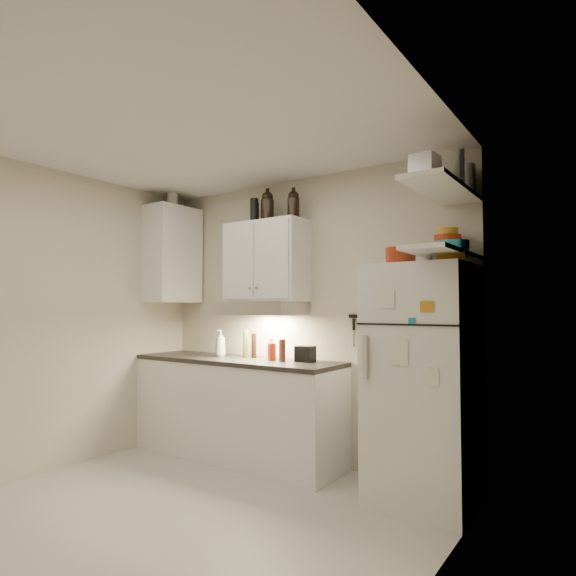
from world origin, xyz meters
The scene contains 36 objects.
floor centered at (0.00, 0.00, -0.01)m, with size 3.20×3.00×0.02m, color beige.
ceiling centered at (0.00, 0.00, 2.61)m, with size 3.20×3.00×0.02m, color silver.
back_wall centered at (0.00, 1.51, 1.30)m, with size 3.20×0.02×2.60m, color beige.
left_wall centered at (-1.61, 0.00, 1.30)m, with size 0.02×3.00×2.60m, color beige.
right_wall centered at (1.61, 0.00, 1.30)m, with size 0.02×3.00×2.60m, color beige.
base_cabinet centered at (-0.55, 1.20, 0.44)m, with size 2.10×0.60×0.88m, color white.
countertop centered at (-0.55, 1.20, 0.90)m, with size 2.10×0.62×0.04m, color #2A2724.
upper_cabinet centered at (-0.30, 1.33, 1.83)m, with size 0.80×0.33×0.75m, color white.
side_cabinet centered at (-1.44, 1.20, 1.95)m, with size 0.33×0.55×1.00m, color white.
range_hood centered at (-0.30, 1.27, 1.39)m, with size 0.76×0.46×0.12m, color silver.
fridge centered at (1.25, 1.16, 0.85)m, with size 0.70×0.68×1.70m, color silver.
shelf_hi centered at (1.45, 1.02, 2.20)m, with size 0.30×0.95×0.03m, color white.
shelf_lo centered at (1.45, 1.02, 1.76)m, with size 0.30×0.95×0.03m, color white.
knife_strip centered at (0.70, 1.49, 1.32)m, with size 0.42×0.02×0.03m, color black.
dutch_oven centered at (1.13, 1.05, 1.76)m, with size 0.21×0.21×0.12m, color maroon.
book_stack centered at (1.50, 1.02, 1.74)m, with size 0.18×0.22×0.07m, color #B57A16.
spice_jar centered at (1.32, 1.07, 1.75)m, with size 0.06×0.06×0.11m, color silver.
stock_pot centered at (1.44, 1.32, 2.32)m, with size 0.30×0.30×0.22m, color silver.
tin_a centered at (1.51, 0.96, 2.31)m, with size 0.20×0.18×0.20m, color #AAAAAD.
tin_b centered at (1.41, 0.77, 2.29)m, with size 0.16×0.16×0.16m, color #AAAAAD.
bowl_teal centered at (1.42, 1.32, 1.82)m, with size 0.24×0.24×0.10m, color teal.
bowl_orange centered at (1.38, 1.35, 1.90)m, with size 0.20×0.20×0.06m, color red.
bowl_yellow centered at (1.38, 1.35, 1.96)m, with size 0.15×0.15×0.05m, color gold.
plates centered at (1.52, 0.96, 1.80)m, with size 0.22×0.22×0.06m, color teal.
growler_a centered at (-0.26, 1.30, 2.34)m, with size 0.12×0.12×0.29m, color black, non-canonical shape.
growler_b centered at (0.01, 1.33, 2.33)m, with size 0.11×0.11×0.26m, color black, non-canonical shape.
thermos_a centered at (-0.39, 1.27, 2.31)m, with size 0.08×0.08×0.22m, color black.
thermos_b centered at (-0.48, 1.39, 2.31)m, with size 0.07×0.07×0.21m, color black.
side_jar centered at (-1.43, 1.18, 2.52)m, with size 0.11×0.11×0.15m, color silver.
soap_bottle centered at (-0.78, 1.23, 1.06)m, with size 0.11×0.11×0.29m, color white.
pepper_mill centered at (-0.04, 1.22, 1.02)m, with size 0.06×0.06×0.20m, color brown.
oil_bottle centered at (-0.51, 1.30, 1.05)m, with size 0.05×0.05×0.26m, color #425C17.
vinegar_bottle centered at (-0.41, 1.30, 1.04)m, with size 0.05×0.05×0.23m, color black.
clear_bottle centered at (-0.23, 1.31, 1.02)m, with size 0.07×0.07×0.20m, color silver.
red_jar centered at (-0.16, 1.23, 1.00)m, with size 0.08×0.08×0.15m, color maroon.
caddy centered at (0.15, 1.32, 0.99)m, with size 0.16×0.11×0.14m, color black.
Camera 1 is at (2.43, -2.25, 1.39)m, focal length 30.00 mm.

